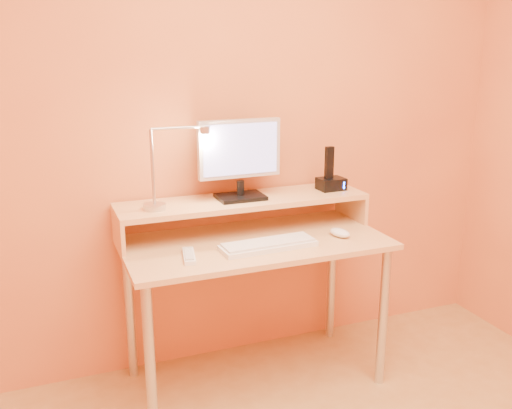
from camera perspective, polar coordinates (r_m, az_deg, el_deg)
name	(u,v)px	position (r m, az deg, el deg)	size (l,w,h in m)	color
wall_back	(231,116)	(2.76, -2.56, 8.93)	(3.00, 0.04, 2.50)	#E48646
desk_leg_fl	(150,363)	(2.39, -10.67, -15.52)	(0.04, 0.04, 0.69)	silver
desk_leg_fr	(383,317)	(2.76, 12.75, -11.06)	(0.04, 0.04, 0.69)	silver
desk_leg_bl	(130,311)	(2.82, -12.66, -10.47)	(0.04, 0.04, 0.69)	silver
desk_leg_br	(332,278)	(3.15, 7.66, -7.39)	(0.04, 0.04, 0.69)	silver
desk_lower	(255,243)	(2.59, -0.11, -3.88)	(1.20, 0.60, 0.03)	tan
shelf_riser_left	(118,231)	(2.56, -13.79, -2.65)	(0.02, 0.30, 0.14)	tan
shelf_riser_right	(351,205)	(2.94, 9.60, -0.04)	(0.02, 0.30, 0.14)	tan
desk_shelf	(243,201)	(2.67, -1.28, 0.36)	(1.20, 0.30, 0.03)	tan
monitor_foot	(241,197)	(2.66, -1.58, 0.78)	(0.22, 0.16, 0.02)	black
monitor_neck	(240,188)	(2.65, -1.59, 1.70)	(0.04, 0.04, 0.07)	black
monitor_panel	(239,149)	(2.62, -1.69, 5.67)	(0.40, 0.04, 0.27)	silver
monitor_back	(238,148)	(2.64, -1.86, 5.76)	(0.36, 0.01, 0.23)	black
monitor_screen	(241,149)	(2.60, -1.55, 5.61)	(0.36, 0.00, 0.23)	#999DEE
lamp_base	(154,206)	(2.53, -10.25, -0.20)	(0.10, 0.10, 0.03)	silver
lamp_post	(152,167)	(2.48, -10.45, 3.74)	(0.01, 0.01, 0.33)	silver
lamp_arm	(178,128)	(2.48, -7.89, 7.71)	(0.01, 0.01, 0.24)	silver
lamp_head	(205,130)	(2.51, -5.20, 7.55)	(0.04, 0.04, 0.03)	silver
lamp_bulb	(205,133)	(2.52, -5.19, 7.19)	(0.03, 0.03, 0.00)	#FFEAC6
phone_dock	(331,184)	(2.85, 7.62, 2.09)	(0.13, 0.10, 0.06)	black
phone_handset	(329,163)	(2.82, 7.43, 4.24)	(0.04, 0.03, 0.16)	black
phone_led	(344,185)	(2.83, 8.91, 1.93)	(0.01, 0.00, 0.04)	#2262FF
keyboard	(268,246)	(2.48, 1.25, -4.19)	(0.43, 0.14, 0.02)	white
mouse	(340,233)	(2.65, 8.49, -2.84)	(0.06, 0.11, 0.04)	white
remote_control	(189,256)	(2.38, -6.80, -5.20)	(0.05, 0.17, 0.02)	white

